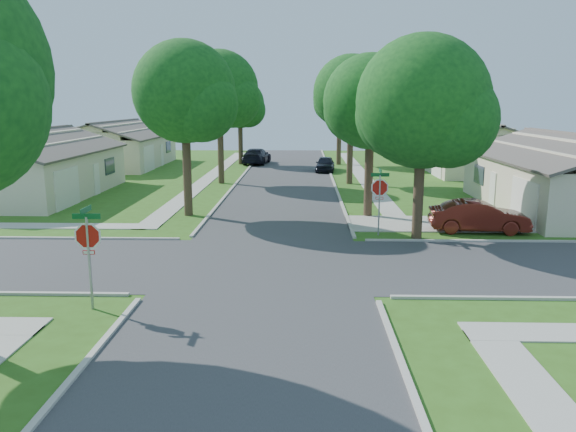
% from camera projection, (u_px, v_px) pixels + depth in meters
% --- Properties ---
extents(ground, '(100.00, 100.00, 0.00)m').
position_uv_depth(ground, '(267.00, 264.00, 20.61)').
color(ground, '#325717').
rests_on(ground, ground).
extents(road_ns, '(7.00, 100.00, 0.02)m').
position_uv_depth(road_ns, '(267.00, 264.00, 20.61)').
color(road_ns, '#333335').
rests_on(road_ns, ground).
extents(sidewalk_ne, '(1.20, 40.00, 0.04)m').
position_uv_depth(sidewalk_ne, '(362.00, 175.00, 45.91)').
color(sidewalk_ne, '#9E9B91').
rests_on(sidewalk_ne, ground).
extents(sidewalk_nw, '(1.20, 40.00, 0.04)m').
position_uv_depth(sidewalk_nw, '(213.00, 174.00, 46.24)').
color(sidewalk_nw, '#9E9B91').
rests_on(sidewalk_nw, ground).
extents(driveway, '(8.80, 3.60, 0.05)m').
position_uv_depth(driveway, '(438.00, 224.00, 27.34)').
color(driveway, '#9E9B91').
rests_on(driveway, ground).
extents(stop_sign_sw, '(1.05, 0.80, 2.98)m').
position_uv_depth(stop_sign_sw, '(88.00, 240.00, 15.73)').
color(stop_sign_sw, gray).
rests_on(stop_sign_sw, ground).
extents(stop_sign_ne, '(1.05, 0.80, 2.98)m').
position_uv_depth(stop_sign_ne, '(380.00, 190.00, 24.68)').
color(stop_sign_ne, gray).
rests_on(stop_sign_ne, ground).
extents(tree_e_near, '(4.97, 4.80, 8.28)m').
position_uv_depth(tree_e_near, '(372.00, 106.00, 28.18)').
color(tree_e_near, '#38281C').
rests_on(tree_e_near, ground).
extents(tree_e_mid, '(5.59, 5.40, 9.21)m').
position_uv_depth(tree_e_mid, '(352.00, 96.00, 39.82)').
color(tree_e_mid, '#38281C').
rests_on(tree_e_mid, ground).
extents(tree_e_far, '(5.17, 5.00, 8.72)m').
position_uv_depth(tree_e_far, '(340.00, 101.00, 52.61)').
color(tree_e_far, '#38281C').
rests_on(tree_e_far, ground).
extents(tree_w_near, '(5.38, 5.20, 8.97)m').
position_uv_depth(tree_w_near, '(186.00, 97.00, 28.34)').
color(tree_w_near, '#38281C').
rests_on(tree_w_near, ground).
extents(tree_w_mid, '(5.80, 5.60, 9.56)m').
position_uv_depth(tree_w_mid, '(220.00, 93.00, 40.03)').
color(tree_w_mid, '#38281C').
rests_on(tree_w_mid, ground).
extents(tree_w_far, '(4.76, 4.60, 8.04)m').
position_uv_depth(tree_w_far, '(240.00, 106.00, 52.96)').
color(tree_w_far, '#38281C').
rests_on(tree_w_far, ground).
extents(tree_ne_corner, '(5.80, 5.60, 8.66)m').
position_uv_depth(tree_ne_corner, '(424.00, 108.00, 23.45)').
color(tree_ne_corner, '#38281C').
rests_on(tree_ne_corner, ground).
extents(house_ne_near, '(8.42, 13.60, 4.23)m').
position_uv_depth(house_ne_near, '(571.00, 183.00, 30.65)').
color(house_ne_near, beige).
rests_on(house_ne_near, ground).
extents(house_ne_far, '(8.42, 13.60, 4.23)m').
position_uv_depth(house_ne_far, '(474.00, 154.00, 48.28)').
color(house_ne_far, beige).
rests_on(house_ne_far, ground).
extents(house_nw_near, '(8.42, 13.60, 4.23)m').
position_uv_depth(house_nw_near, '(29.00, 172.00, 35.43)').
color(house_nw_near, beige).
rests_on(house_nw_near, ground).
extents(house_nw_far, '(8.42, 13.60, 4.23)m').
position_uv_depth(house_nw_far, '(117.00, 150.00, 52.09)').
color(house_nw_far, beige).
rests_on(house_nw_far, ground).
extents(car_driveway, '(4.51, 1.91, 1.45)m').
position_uv_depth(car_driveway, '(479.00, 216.00, 25.60)').
color(car_driveway, '#5E1A13').
rests_on(car_driveway, ground).
extents(car_curb_east, '(1.85, 3.93, 1.30)m').
position_uv_depth(car_curb_east, '(325.00, 164.00, 48.16)').
color(car_curb_east, black).
rests_on(car_curb_east, ground).
extents(car_curb_west, '(2.72, 5.41, 1.51)m').
position_uv_depth(car_curb_west, '(257.00, 156.00, 54.19)').
color(car_curb_west, black).
rests_on(car_curb_west, ground).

